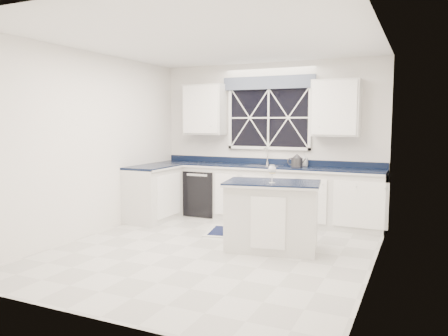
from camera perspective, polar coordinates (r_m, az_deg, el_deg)
The scene contains 13 objects.
ground at distance 5.86m, azimuth -1.46°, elevation -10.62°, with size 4.50×4.50×0.00m, color beige.
back_wall at distance 7.70m, azimuth 5.91°, elevation 3.56°, with size 4.00×0.10×2.70m, color white.
base_cabinets at distance 7.48m, azimuth 2.28°, elevation -3.43°, with size 3.99×1.60×0.90m.
countertop at distance 7.45m, azimuth 5.13°, elevation 0.17°, with size 3.98×0.64×0.04m, color black.
dishwasher at distance 7.95m, azimuth -2.40°, elevation -3.15°, with size 0.60×0.58×0.82m, color black.
window at distance 7.65m, azimuth 5.84°, elevation 7.14°, with size 1.65×0.09×1.26m.
upper_cabinets at distance 7.54m, azimuth 5.54°, elevation 7.69°, with size 3.10×0.34×0.90m.
faucet at distance 7.62m, azimuth 5.64°, elevation 1.64°, with size 0.05×0.20×0.30m.
island at distance 5.80m, azimuth 6.29°, elevation -6.17°, with size 1.32×0.93×0.90m.
rug at distance 6.69m, azimuth 2.71°, elevation -8.42°, with size 1.28×0.93×0.02m.
kettle at distance 7.29m, azimuth 9.48°, elevation 0.92°, with size 0.31×0.21×0.22m.
wine_glass at distance 5.57m, azimuth 6.30°, elevation -0.32°, with size 0.10×0.10×0.23m.
soap_bottle at distance 7.46m, azimuth 10.48°, elevation 1.06°, with size 0.09×0.10×0.21m, color silver.
Camera 1 is at (2.48, -5.04, 1.68)m, focal length 35.00 mm.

